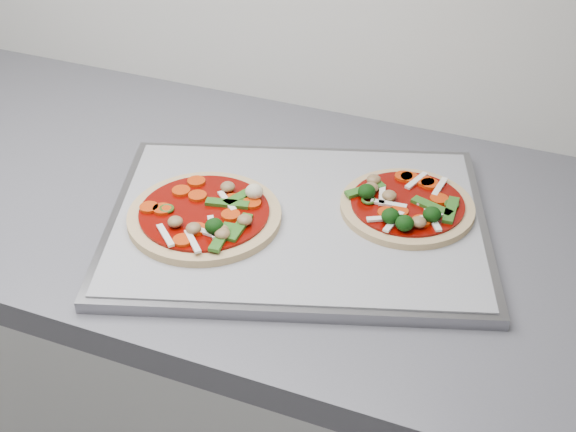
% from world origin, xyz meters
% --- Properties ---
extents(baking_tray, '(0.59, 0.51, 0.02)m').
position_xyz_m(baking_tray, '(-0.62, 1.27, 0.91)').
color(baking_tray, gray).
rests_on(baking_tray, countertop).
extents(parchment, '(0.56, 0.48, 0.00)m').
position_xyz_m(parchment, '(-0.62, 1.27, 0.92)').
color(parchment, '#A1A1A6').
rests_on(parchment, baking_tray).
extents(pizza_left, '(0.24, 0.24, 0.03)m').
position_xyz_m(pizza_left, '(-0.73, 1.22, 0.93)').
color(pizza_left, tan).
rests_on(pizza_left, parchment).
extents(pizza_right, '(0.23, 0.23, 0.03)m').
position_xyz_m(pizza_right, '(-0.49, 1.34, 0.93)').
color(pizza_right, tan).
rests_on(pizza_right, parchment).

